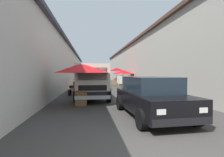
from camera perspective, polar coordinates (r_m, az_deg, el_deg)
name	(u,v)px	position (r m, az deg, el deg)	size (l,w,h in m)	color
ground	(106,89)	(16.74, -2.07, -3.68)	(90.00, 90.00, 0.00)	#3D3A38
building_left_whitewash	(37,66)	(19.68, -24.27, 3.78)	(49.80, 7.50, 4.65)	beige
building_right_concrete	(165,63)	(20.85, 17.58, 5.02)	(49.80, 7.50, 5.59)	#A39E93
fruit_stall_far_left	(90,70)	(15.75, -7.60, 2.88)	(2.30, 2.30, 2.47)	#9E9EA3
fruit_stall_mid_lane	(123,73)	(21.03, 3.78, 1.74)	(2.85, 2.85, 2.08)	#9E9EA3
fruit_stall_far_right	(82,71)	(8.48, -10.17, 2.68)	(2.71, 2.71, 2.16)	#9E9EA3
fruit_stall_near_right	(117,71)	(23.25, 1.58, 2.43)	(2.26, 2.26, 2.43)	#9E9EA3
hatchback_car	(151,96)	(6.35, 13.02, -5.91)	(3.99, 2.08, 1.45)	black
delivery_truck	(92,83)	(9.76, -6.71, -1.44)	(4.93, 1.99, 2.08)	black
vendor_by_crates	(76,81)	(16.03, -12.07, -0.74)	(0.63, 0.24, 1.57)	#665B4C
vendor_in_shade	(121,82)	(12.86, 3.13, -1.28)	(0.23, 0.63, 1.58)	#665B4C
parked_scooter	(73,89)	(12.69, -13.12, -3.42)	(1.67, 0.58, 1.14)	black
plastic_stool	(160,97)	(9.40, 16.08, -5.98)	(0.30, 0.30, 0.43)	#1E8C3F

